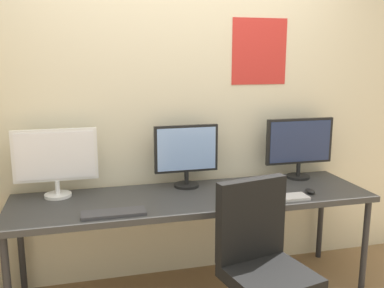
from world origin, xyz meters
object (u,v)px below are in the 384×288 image
desk (194,202)px  monitor_left (56,159)px  mouse_left_side (238,196)px  monitor_center (186,153)px  mouse_right_side (310,191)px  office_chair (263,284)px  keyboard_left (114,213)px  keyboard_right (284,198)px  monitor_right (299,145)px

desk → monitor_left: bearing=166.7°
monitor_left → mouse_left_side: bearing=-16.4°
monitor_center → mouse_right_side: monitor_center is taller
office_chair → monitor_center: monitor_center is taller
monitor_center → office_chair: bearing=-74.8°
monitor_center → keyboard_left: monitor_center is taller
keyboard_right → monitor_left: bearing=163.1°
desk → monitor_center: 0.37m
monitor_center → mouse_right_side: 0.91m
keyboard_left → office_chair: bearing=-27.9°
desk → keyboard_left: keyboard_left is taller
office_chair → mouse_left_side: bearing=85.7°
office_chair → mouse_left_side: 0.63m
monitor_right → keyboard_left: (-1.46, -0.44, -0.26)m
monitor_right → keyboard_right: 0.61m
keyboard_left → keyboard_right: size_ratio=1.17×
monitor_left → monitor_center: 0.90m
mouse_left_side → keyboard_right: bearing=-18.8°
mouse_right_side → desk: bearing=168.8°
keyboard_right → mouse_right_side: bearing=17.0°
desk → keyboard_right: 0.61m
desk → office_chair: office_chair is taller
desk → mouse_right_side: 0.81m
office_chair → monitor_left: bearing=142.7°
monitor_right → mouse_right_side: (-0.10, -0.37, -0.25)m
monitor_right → keyboard_right: size_ratio=1.66×
office_chair → monitor_center: 1.07m
mouse_right_side → monitor_left: bearing=167.7°
monitor_right → keyboard_right: bearing=-127.5°
keyboard_left → mouse_right_side: mouse_right_side is taller
office_chair → monitor_center: size_ratio=2.13×
desk → monitor_center: size_ratio=5.26×
monitor_left → keyboard_right: size_ratio=1.67×
monitor_center → keyboard_left: (-0.56, -0.44, -0.24)m
office_chair → keyboard_right: size_ratio=3.02×
mouse_left_side → mouse_right_side: same height
office_chair → mouse_right_side: office_chair is taller
keyboard_left → monitor_center: bearing=38.3°
office_chair → keyboard_left: office_chair is taller
monitor_left → keyboard_right: monitor_left is taller
keyboard_left → keyboard_right: 1.12m
monitor_left → mouse_right_side: 1.75m
office_chair → monitor_right: bearing=52.3°
office_chair → monitor_right: 1.25m
keyboard_right → monitor_right: bearing=52.5°
mouse_left_side → mouse_right_side: bearing=-2.8°
monitor_left → monitor_right: 1.80m
desk → monitor_center: monitor_center is taller
monitor_right → mouse_right_side: size_ratio=5.68×
desk → keyboard_left: bearing=-157.7°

